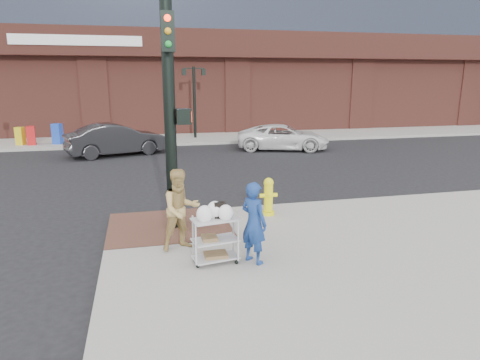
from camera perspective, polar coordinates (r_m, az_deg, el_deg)
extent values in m
plane|color=black|center=(9.50, -5.32, -8.41)|extent=(220.00, 220.00, 0.00)
cube|color=gray|center=(43.12, 5.29, 8.81)|extent=(65.00, 36.00, 0.15)
cube|color=#553228|center=(10.24, -9.40, -5.98)|extent=(2.80, 2.40, 0.01)
cube|color=slate|center=(62.53, 29.32, 16.84)|extent=(14.00, 20.00, 18.00)
cylinder|color=black|center=(24.99, -6.09, 10.22)|extent=(0.16, 0.16, 4.00)
cube|color=black|center=(24.95, -6.20, 14.58)|extent=(1.20, 0.06, 0.06)
cube|color=black|center=(24.89, -7.48, 14.08)|extent=(0.22, 0.22, 0.35)
cube|color=black|center=(25.03, -4.90, 14.14)|extent=(0.22, 0.22, 0.35)
cylinder|color=black|center=(9.61, -9.33, 8.02)|extent=(0.26, 0.26, 5.00)
cube|color=black|center=(9.63, -7.54, 8.39)|extent=(0.32, 0.28, 0.34)
cube|color=#FF260C|center=(9.65, -6.59, 8.43)|extent=(0.02, 0.18, 0.22)
cube|color=black|center=(9.34, -9.64, 18.93)|extent=(0.28, 0.18, 0.80)
imported|color=navy|center=(7.93, 1.85, -5.71)|extent=(0.62, 0.68, 1.56)
imported|color=tan|center=(8.62, -7.89, -3.93)|extent=(0.95, 0.83, 1.65)
imported|color=black|center=(20.76, -16.14, 5.21)|extent=(4.77, 2.93, 1.48)
imported|color=silver|center=(21.68, 5.76, 5.70)|extent=(4.95, 3.36, 1.26)
cube|color=#AEADB3|center=(7.91, -3.34, -5.27)|extent=(0.90, 0.60, 0.03)
cube|color=#AEADB3|center=(8.04, -3.30, -7.97)|extent=(0.90, 0.60, 0.03)
cube|color=#AEADB3|center=(8.17, -3.27, -10.21)|extent=(0.90, 0.60, 0.03)
cube|color=black|center=(7.92, -2.75, -4.10)|extent=(0.20, 0.13, 0.30)
cube|color=brown|center=(8.01, -4.10, -7.72)|extent=(0.28, 0.32, 0.07)
cube|color=brown|center=(8.16, -3.27, -9.91)|extent=(0.43, 0.33, 0.07)
cylinder|color=yellow|center=(10.90, 3.77, -4.40)|extent=(0.32, 0.32, 0.09)
cylinder|color=yellow|center=(10.78, 3.81, -2.34)|extent=(0.23, 0.23, 0.70)
sphere|color=yellow|center=(10.68, 3.84, -0.35)|extent=(0.25, 0.25, 0.25)
cylinder|color=yellow|center=(10.76, 3.81, -2.05)|extent=(0.45, 0.10, 0.10)
cube|color=red|center=(24.63, -26.10, 5.34)|extent=(0.46, 0.42, 0.97)
cube|color=gold|center=(24.89, -27.26, 5.23)|extent=(0.48, 0.46, 0.92)
cube|color=#1B3FB2|center=(24.43, -23.17, 5.68)|extent=(0.56, 0.53, 1.06)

